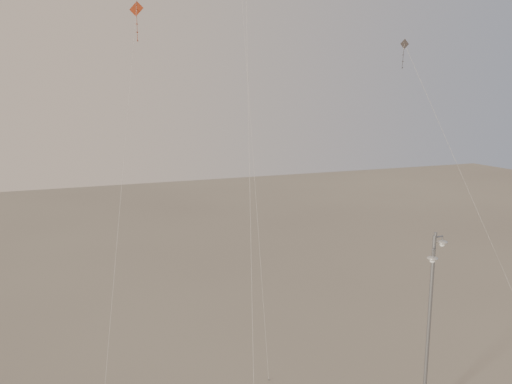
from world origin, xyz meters
name	(u,v)px	position (x,y,z in m)	size (l,w,h in m)	color
street_lamp	(430,322)	(5.25, 2.53, 5.05)	(1.46, 1.02, 9.47)	gray
kite_1	(246,4)	(-2.13, 7.78, 20.01)	(3.60, 10.22, 25.58)	#282321
kite_3	(128,112)	(-7.75, 8.35, 15.06)	(4.40, 9.60, 20.27)	maroon
kite_4	(438,122)	(11.23, 9.93, 14.09)	(4.48, 9.45, 19.21)	#282321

